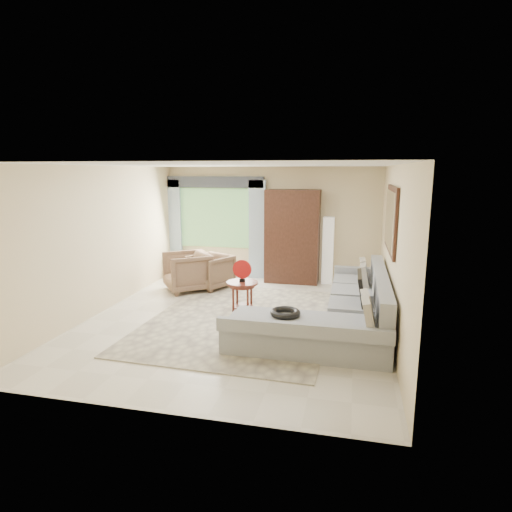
% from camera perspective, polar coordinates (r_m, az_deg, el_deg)
% --- Properties ---
extents(ground, '(6.00, 6.00, 0.00)m').
position_cam_1_polar(ground, '(7.46, -2.50, -8.37)').
color(ground, silver).
rests_on(ground, ground).
extents(area_rug, '(3.13, 4.10, 0.02)m').
position_cam_1_polar(area_rug, '(7.42, -1.92, -8.40)').
color(area_rug, beige).
rests_on(area_rug, ground).
extents(sectional_sofa, '(2.30, 3.46, 0.90)m').
position_cam_1_polar(sectional_sofa, '(6.96, 11.51, -7.60)').
color(sectional_sofa, '#94979C').
rests_on(sectional_sofa, ground).
extents(tv_screen, '(0.14, 0.74, 0.48)m').
position_cam_1_polar(tv_screen, '(6.83, 13.90, -4.23)').
color(tv_screen, black).
rests_on(tv_screen, sectional_sofa).
extents(garden_hose, '(0.43, 0.43, 0.09)m').
position_cam_1_polar(garden_hose, '(6.09, 3.92, -7.55)').
color(garden_hose, black).
rests_on(garden_hose, sectional_sofa).
extents(coffee_table, '(0.57, 0.57, 0.57)m').
position_cam_1_polar(coffee_table, '(7.70, -1.83, -5.40)').
color(coffee_table, '#491F13').
rests_on(coffee_table, ground).
extents(red_disc, '(0.34, 0.03, 0.34)m').
position_cam_1_polar(red_disc, '(7.57, -1.86, -1.78)').
color(red_disc, '#A61110').
rests_on(red_disc, coffee_table).
extents(armchair_left, '(1.25, 1.24, 0.82)m').
position_cam_1_polar(armchair_left, '(9.16, -9.16, -2.07)').
color(armchair_left, brown).
rests_on(armchair_left, ground).
extents(armchair_right, '(1.07, 1.08, 0.74)m').
position_cam_1_polar(armchair_right, '(9.30, -6.11, -2.07)').
color(armchair_right, brown).
rests_on(armchair_right, ground).
extents(potted_plant, '(0.53, 0.46, 0.58)m').
position_cam_1_polar(potted_plant, '(10.46, -11.10, -1.16)').
color(potted_plant, '#999999').
rests_on(potted_plant, ground).
extents(armoire, '(1.20, 0.55, 2.10)m').
position_cam_1_polar(armoire, '(9.69, 4.88, 2.61)').
color(armoire, black).
rests_on(armoire, ground).
extents(floor_lamp, '(0.24, 0.24, 1.50)m').
position_cam_1_polar(floor_lamp, '(9.72, 9.57, 0.73)').
color(floor_lamp, silver).
rests_on(floor_lamp, ground).
extents(window, '(1.80, 0.04, 1.40)m').
position_cam_1_polar(window, '(10.32, -5.43, 5.09)').
color(window, '#669E59').
rests_on(window, wall_back).
extents(curtain_left, '(0.40, 0.08, 2.30)m').
position_cam_1_polar(curtain_left, '(10.64, -10.95, 3.77)').
color(curtain_left, '#9EB7CC').
rests_on(curtain_left, ground).
extents(curtain_right, '(0.40, 0.08, 2.30)m').
position_cam_1_polar(curtain_right, '(9.98, 0.17, 3.49)').
color(curtain_right, '#9EB7CC').
rests_on(curtain_right, ground).
extents(valance, '(2.40, 0.12, 0.26)m').
position_cam_1_polar(valance, '(10.20, -5.65, 9.80)').
color(valance, '#1E232D').
rests_on(valance, wall_back).
extents(wall_mirror, '(0.05, 1.70, 1.05)m').
position_cam_1_polar(wall_mirror, '(7.18, 17.54, 4.70)').
color(wall_mirror, black).
rests_on(wall_mirror, wall_right).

